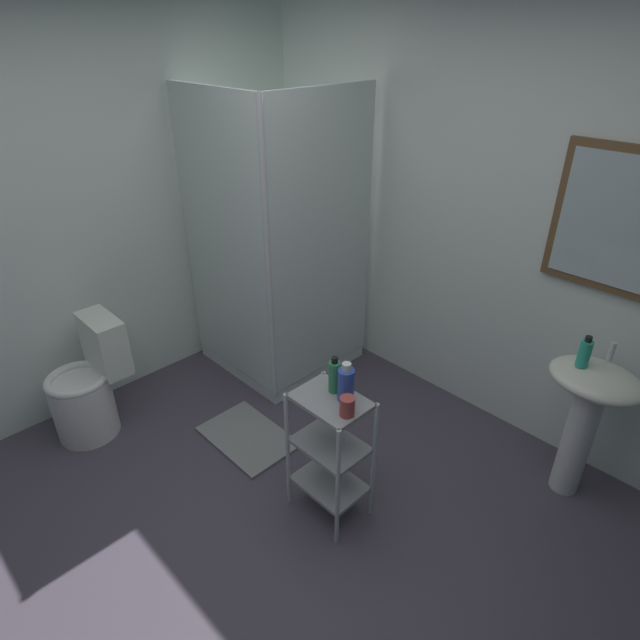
{
  "coord_description": "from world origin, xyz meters",
  "views": [
    {
      "loc": [
        1.41,
        -0.96,
        2.3
      ],
      "look_at": [
        -0.48,
        0.89,
        0.8
      ],
      "focal_mm": 29.47,
      "sensor_mm": 36.0,
      "label": 1
    }
  ],
  "objects": [
    {
      "name": "wall_back",
      "position": [
        0.01,
        1.85,
        1.25
      ],
      "size": [
        4.2,
        0.14,
        2.5
      ],
      "color": "white",
      "rests_on": "ground_plane"
    },
    {
      "name": "sink_faucet",
      "position": [
        0.85,
        1.64,
        0.86
      ],
      "size": [
        0.03,
        0.03,
        0.1
      ],
      "primitive_type": "cylinder",
      "color": "silver",
      "rests_on": "pedestal_sink"
    },
    {
      "name": "storage_cart",
      "position": [
        0.03,
        0.46,
        0.44
      ],
      "size": [
        0.38,
        0.28,
        0.74
      ],
      "color": "silver",
      "rests_on": "ground_plane"
    },
    {
      "name": "wall_left",
      "position": [
        -1.85,
        0.0,
        1.25
      ],
      "size": [
        0.1,
        4.2,
        2.5
      ],
      "primitive_type": "cube",
      "color": "white",
      "rests_on": "ground_plane"
    },
    {
      "name": "ground_plane",
      "position": [
        0.0,
        0.0,
        -0.01
      ],
      "size": [
        4.2,
        4.2,
        0.02
      ],
      "primitive_type": "cube",
      "color": "#4B4353"
    },
    {
      "name": "body_wash_bottle_green",
      "position": [
        -0.01,
        0.52,
        0.83
      ],
      "size": [
        0.06,
        0.06,
        0.2
      ],
      "color": "#348D58",
      "rests_on": "storage_cart"
    },
    {
      "name": "bath_mat",
      "position": [
        -0.72,
        0.48,
        0.01
      ],
      "size": [
        0.6,
        0.4,
        0.02
      ],
      "primitive_type": "cube",
      "color": "gray",
      "rests_on": "ground_plane"
    },
    {
      "name": "shampoo_bottle_blue",
      "position": [
        0.08,
        0.51,
        0.83
      ],
      "size": [
        0.08,
        0.08,
        0.21
      ],
      "color": "blue",
      "rests_on": "storage_cart"
    },
    {
      "name": "toilet",
      "position": [
        -1.48,
        -0.16,
        0.31
      ],
      "size": [
        0.37,
        0.49,
        0.76
      ],
      "color": "white",
      "rests_on": "ground_plane"
    },
    {
      "name": "hand_soap_bottle",
      "position": [
        0.77,
        1.49,
        0.89
      ],
      "size": [
        0.06,
        0.06,
        0.17
      ],
      "color": "#2DBC99",
      "rests_on": "pedestal_sink"
    },
    {
      "name": "shower_stall",
      "position": [
        -1.21,
        1.17,
        0.46
      ],
      "size": [
        0.92,
        0.92,
        2.0
      ],
      "color": "white",
      "rests_on": "ground_plane"
    },
    {
      "name": "rinse_cup",
      "position": [
        0.16,
        0.43,
        0.79
      ],
      "size": [
        0.07,
        0.07,
        0.1
      ],
      "primitive_type": "cylinder",
      "color": "#B24742",
      "rests_on": "storage_cart"
    },
    {
      "name": "pedestal_sink",
      "position": [
        0.85,
        1.52,
        0.58
      ],
      "size": [
        0.46,
        0.37,
        0.81
      ],
      "color": "white",
      "rests_on": "ground_plane"
    }
  ]
}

